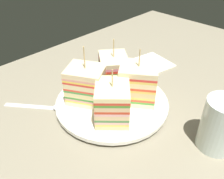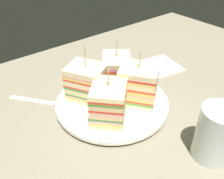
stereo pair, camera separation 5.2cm
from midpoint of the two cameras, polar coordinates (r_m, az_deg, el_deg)
ground_plane at (r=55.56cm, az=2.70°, el=-4.72°), size 127.09×71.47×1.80cm
plate at (r=54.39cm, az=2.75°, el=-3.22°), size 24.94×24.94×1.58cm
sandwich_wedge_0 at (r=47.36cm, az=2.41°, el=-3.13°), size 10.16×10.12×11.20cm
sandwich_wedge_1 at (r=52.00cm, az=8.94°, el=0.93°), size 10.02×10.28×12.26cm
sandwich_wedge_2 at (r=56.24cm, az=3.72°, el=3.90°), size 9.72×10.02×12.22cm
sandwich_wedge_3 at (r=52.49cm, az=-3.03°, el=1.44°), size 9.56×10.06×12.95cm
spoon at (r=56.49cm, az=-11.38°, el=-3.06°), size 10.29×12.65×1.00cm
napkin at (r=70.70cm, az=12.12°, el=5.15°), size 15.65×12.98×0.50cm
drinking_glass at (r=46.47cm, az=26.13°, el=-10.12°), size 6.79×6.79×10.12cm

